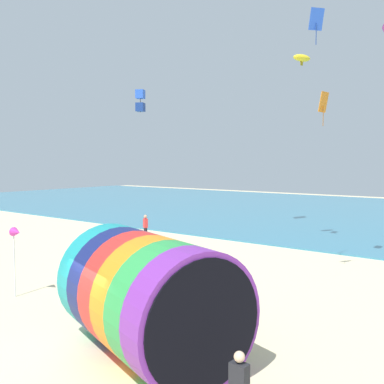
# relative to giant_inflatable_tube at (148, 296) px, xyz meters

# --- Properties ---
(ground_plane) EXTENTS (120.00, 120.00, 0.00)m
(ground_plane) POSITION_rel_giant_inflatable_tube_xyz_m (-1.18, -0.78, -1.67)
(ground_plane) COLOR beige
(giant_inflatable_tube) EXTENTS (6.01, 4.82, 3.34)m
(giant_inflatable_tube) POSITION_rel_giant_inflatable_tube_xyz_m (0.00, 0.00, 0.00)
(giant_inflatable_tube) COLOR teal
(giant_inflatable_tube) RESTS_ON ground
(kite_yellow_parafoil) EXTENTS (1.01, 1.38, 0.69)m
(kite_yellow_parafoil) POSITION_rel_giant_inflatable_tube_xyz_m (-2.44, 15.99, 9.71)
(kite_yellow_parafoil) COLOR yellow
(kite_blue_diamond) EXTENTS (0.52, 0.56, 1.32)m
(kite_blue_diamond) POSITION_rel_giant_inflatable_tube_xyz_m (1.65, 7.52, 8.92)
(kite_blue_diamond) COLOR blue
(kite_blue_box) EXTENTS (0.51, 0.51, 1.09)m
(kite_blue_box) POSITION_rel_giant_inflatable_tube_xyz_m (-6.66, 6.72, 6.55)
(kite_blue_box) COLOR blue
(kite_orange_diamond) EXTENTS (0.29, 0.66, 1.56)m
(kite_orange_diamond) POSITION_rel_giant_inflatable_tube_xyz_m (0.67, 11.16, 6.34)
(kite_orange_diamond) COLOR orange
(bystander_near_water) EXTENTS (0.42, 0.35, 1.71)m
(bystander_near_water) POSITION_rel_giant_inflatable_tube_xyz_m (-12.00, 12.71, -0.79)
(bystander_near_water) COLOR black
(bystander_near_water) RESTS_ON ground
(beach_flag) EXTENTS (0.47, 0.36, 2.76)m
(beach_flag) POSITION_rel_giant_inflatable_tube_xyz_m (-7.50, 0.64, 0.79)
(beach_flag) COLOR silver
(beach_flag) RESTS_ON ground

